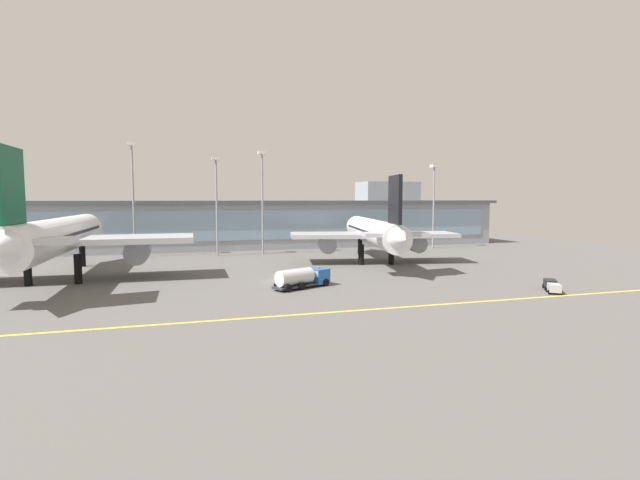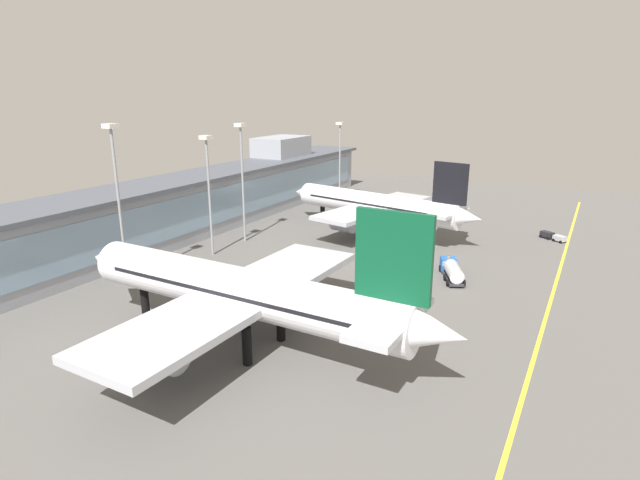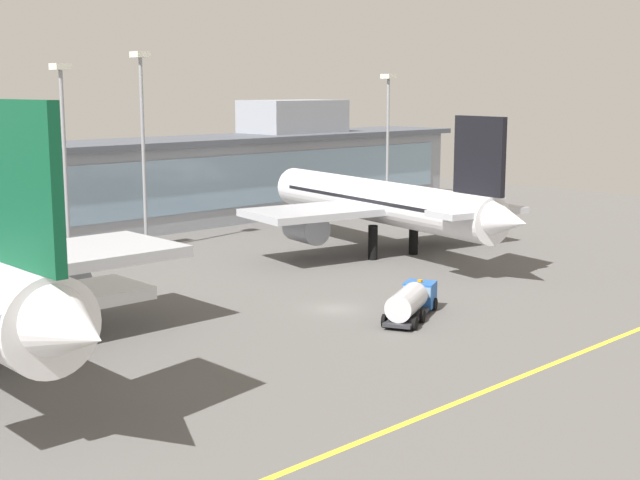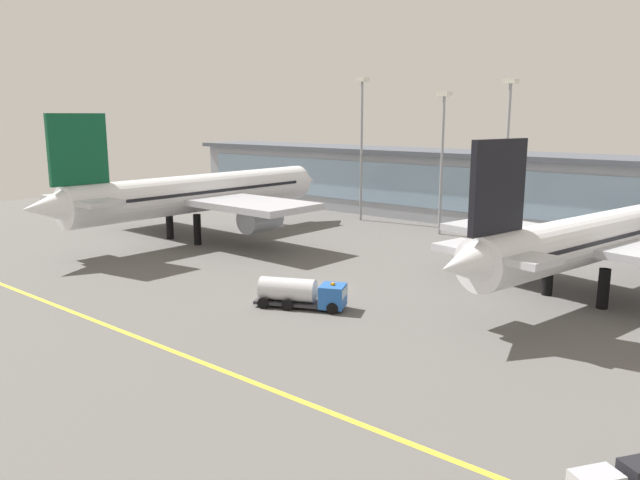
% 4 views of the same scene
% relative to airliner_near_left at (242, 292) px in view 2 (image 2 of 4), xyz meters
% --- Properties ---
extents(ground_plane, '(199.67, 199.67, 0.00)m').
position_rel_airliner_near_left_xyz_m(ground_plane, '(32.64, -9.40, -6.92)').
color(ground_plane, '#5B5956').
extents(taxiway_centreline_stripe, '(159.74, 0.50, 0.01)m').
position_rel_airliner_near_left_xyz_m(taxiway_centreline_stripe, '(32.64, -31.40, -6.91)').
color(taxiway_centreline_stripe, yellow).
rests_on(taxiway_centreline_stripe, ground).
extents(terminal_building, '(145.62, 14.00, 17.63)m').
position_rel_airliner_near_left_xyz_m(terminal_building, '(34.45, 41.01, -0.27)').
color(terminal_building, '#9399A3').
rests_on(terminal_building, ground).
extents(airliner_near_left, '(41.00, 52.94, 18.91)m').
position_rel_airliner_near_left_xyz_m(airliner_near_left, '(0.00, 0.00, 0.00)').
color(airliner_near_left, black).
rests_on(airliner_near_left, ground).
extents(airliner_near_right, '(34.25, 46.99, 16.73)m').
position_rel_airliner_near_left_xyz_m(airliner_near_right, '(55.62, 6.12, -0.80)').
color(airliner_near_right, black).
rests_on(airliner_near_right, ground).
extents(fuel_tanker_truck, '(9.21, 6.11, 2.90)m').
position_rel_airliner_near_left_xyz_m(fuel_tanker_truck, '(35.36, -15.94, -5.41)').
color(fuel_tanker_truck, black).
rests_on(fuel_tanker_truck, ground).
extents(baggage_tug_near, '(4.41, 5.50, 1.40)m').
position_rel_airliner_near_left_xyz_m(baggage_tug_near, '(67.95, -28.44, -6.12)').
color(baggage_tug_near, black).
rests_on(baggage_tug_near, ground).
extents(apron_light_mast_west, '(1.80, 1.80, 21.68)m').
position_rel_airliner_near_left_xyz_m(apron_light_mast_west, '(81.77, 28.06, 7.46)').
color(apron_light_mast_west, gray).
rests_on(apron_light_mast_west, ground).
extents(apron_light_mast_centre, '(1.80, 1.80, 22.20)m').
position_rel_airliner_near_left_xyz_m(apron_light_mast_centre, '(26.31, 27.01, 7.75)').
color(apron_light_mast_centre, gray).
rests_on(apron_light_mast_centre, ground).
extents(apron_light_mast_east, '(1.80, 1.80, 25.10)m').
position_rel_airliner_near_left_xyz_m(apron_light_mast_east, '(8.57, 29.91, 9.35)').
color(apron_light_mast_east, gray).
rests_on(apron_light_mast_east, ground).
extents(apron_light_mast_far_east, '(1.80, 1.80, 23.77)m').
position_rel_airliner_near_left_xyz_m(apron_light_mast_far_east, '(36.73, 27.24, 8.62)').
color(apron_light_mast_far_east, gray).
rests_on(apron_light_mast_far_east, ground).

